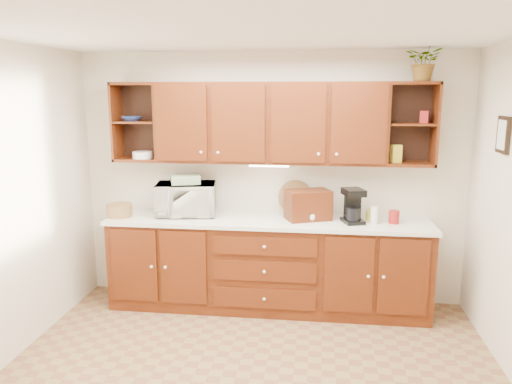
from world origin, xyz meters
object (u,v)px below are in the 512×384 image
(coffee_maker, at_px, (353,206))
(potted_plant, at_px, (425,61))
(microwave, at_px, (186,199))
(bread_box, at_px, (308,205))

(coffee_maker, height_order, potted_plant, potted_plant)
(microwave, height_order, coffee_maker, coffee_maker)
(microwave, xyz_separation_m, bread_box, (1.26, -0.03, -0.02))
(bread_box, bearing_deg, potted_plant, -19.42)
(microwave, bearing_deg, potted_plant, -9.33)
(microwave, height_order, potted_plant, potted_plant)
(bread_box, height_order, coffee_maker, coffee_maker)
(microwave, height_order, bread_box, microwave)
(bread_box, relative_size, potted_plant, 1.17)
(bread_box, relative_size, coffee_maker, 1.26)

